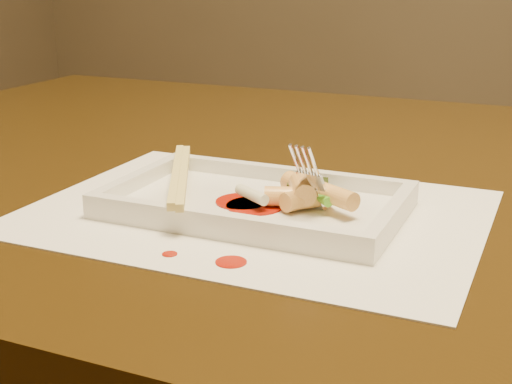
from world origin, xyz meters
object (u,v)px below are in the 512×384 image
at_px(table, 331,250).
at_px(fork, 339,125).
at_px(plate_base, 256,207).
at_px(placemat, 256,212).
at_px(chopstick_a, 176,174).

relative_size(table, fork, 10.00).
bearing_deg(plate_base, placemat, 0.00).
distance_m(table, plate_base, 0.21).
bearing_deg(fork, placemat, -165.58).
distance_m(table, fork, 0.25).
bearing_deg(plate_base, table, 84.43).
bearing_deg(plate_base, chopstick_a, 180.00).
xyz_separation_m(table, chopstick_a, (-0.10, -0.18, 0.13)).
height_order(placemat, fork, fork).
xyz_separation_m(placemat, chopstick_a, (-0.08, 0.00, 0.03)).
bearing_deg(table, chopstick_a, -119.14).
xyz_separation_m(table, fork, (0.05, -0.16, 0.18)).
relative_size(placemat, fork, 2.86).
bearing_deg(table, fork, -71.82).
xyz_separation_m(placemat, plate_base, (-0.00, 0.00, 0.00)).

